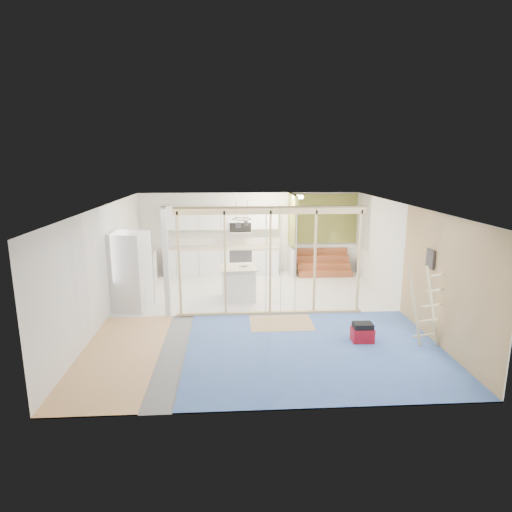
{
  "coord_description": "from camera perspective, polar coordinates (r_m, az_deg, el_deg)",
  "views": [
    {
      "loc": [
        -0.63,
        -9.62,
        3.61
      ],
      "look_at": [
        0.0,
        0.6,
        1.31
      ],
      "focal_mm": 30.0,
      "sensor_mm": 36.0,
      "label": 1
    }
  ],
  "objects": [
    {
      "name": "ceiling_light",
      "position": [
        12.82,
        5.62,
        7.84
      ],
      "size": [
        0.32,
        0.32,
        0.08
      ],
      "primitive_type": "cylinder",
      "color": "#FFEABF",
      "rests_on": "room"
    },
    {
      "name": "toolbox",
      "position": [
        9.04,
        14.01,
        -9.93
      ],
      "size": [
        0.43,
        0.33,
        0.41
      ],
      "rotation": [
        0.0,
        0.0,
        -0.02
      ],
      "color": "maroon",
      "rests_on": "room"
    },
    {
      "name": "sheathing_panel",
      "position": [
        8.96,
        23.95,
        -3.39
      ],
      "size": [
        0.02,
        4.0,
        2.6
      ],
      "primitive_type": "cube",
      "color": "tan",
      "rests_on": "room"
    },
    {
      "name": "upper_cabinets",
      "position": [
        13.55,
        -4.43,
        5.06
      ],
      "size": [
        3.6,
        0.41,
        0.85
      ],
      "color": "white",
      "rests_on": "room"
    },
    {
      "name": "electrical_panel",
      "position": [
        9.37,
        22.21,
        -0.35
      ],
      "size": [
        0.04,
        0.3,
        0.4
      ],
      "primitive_type": "cube",
      "color": "#3C3C42",
      "rests_on": "room"
    },
    {
      "name": "island",
      "position": [
        11.26,
        -2.34,
        -3.66
      ],
      "size": [
        0.99,
        0.99,
        0.89
      ],
      "rotation": [
        0.0,
        0.0,
        0.09
      ],
      "color": "silver",
      "rests_on": "room"
    },
    {
      "name": "bowl",
      "position": [
        11.2,
        -1.61,
        -1.21
      ],
      "size": [
        0.29,
        0.29,
        0.06
      ],
      "primitive_type": "imported",
      "rotation": [
        0.0,
        0.0,
        0.3
      ],
      "color": "silver",
      "rests_on": "island"
    },
    {
      "name": "stud_frame",
      "position": [
        9.83,
        -1.22,
        0.82
      ],
      "size": [
        4.66,
        0.14,
        2.6
      ],
      "color": "tan",
      "rests_on": "room"
    },
    {
      "name": "floor_overlays",
      "position": [
        10.35,
        0.57,
        -7.68
      ],
      "size": [
        7.0,
        8.0,
        0.03
      ],
      "color": "silver",
      "rests_on": "room"
    },
    {
      "name": "base_cabinets",
      "position": [
        13.39,
        -7.65,
        -1.01
      ],
      "size": [
        4.45,
        2.24,
        0.93
      ],
      "color": "white",
      "rests_on": "room"
    },
    {
      "name": "room",
      "position": [
        9.91,
        0.19,
        -0.8
      ],
      "size": [
        7.01,
        8.01,
        2.61
      ],
      "color": "slate",
      "rests_on": "ground"
    },
    {
      "name": "soap_bottle_a",
      "position": [
        13.59,
        -11.41,
        1.65
      ],
      "size": [
        0.11,
        0.11,
        0.27
      ],
      "primitive_type": "imported",
      "rotation": [
        0.0,
        0.0,
        0.04
      ],
      "color": "#AFB0C3",
      "rests_on": "base_cabinets"
    },
    {
      "name": "ladder",
      "position": [
        9.01,
        21.69,
        -6.24
      ],
      "size": [
        0.87,
        0.11,
        1.62
      ],
      "rotation": [
        0.0,
        0.0,
        -0.2
      ],
      "color": "tan",
      "rests_on": "room"
    },
    {
      "name": "soap_bottle_b",
      "position": [
        13.61,
        2.12,
        1.77
      ],
      "size": [
        0.11,
        0.11,
        0.21
      ],
      "primitive_type": "imported",
      "rotation": [
        0.0,
        0.0,
        -0.15
      ],
      "color": "silver",
      "rests_on": "base_cabinets"
    },
    {
      "name": "pot_rack",
      "position": [
        11.62,
        -1.93,
        4.7
      ],
      "size": [
        0.52,
        0.52,
        0.72
      ],
      "color": "black",
      "rests_on": "room"
    },
    {
      "name": "green_partition",
      "position": [
        13.8,
        7.69,
        1.43
      ],
      "size": [
        2.25,
        1.51,
        2.6
      ],
      "color": "olive",
      "rests_on": "room"
    },
    {
      "name": "fridge",
      "position": [
        10.82,
        -16.41,
        -2.01
      ],
      "size": [
        0.99,
        0.96,
        1.92
      ],
      "rotation": [
        0.0,
        0.0,
        -0.22
      ],
      "color": "silver",
      "rests_on": "room"
    }
  ]
}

